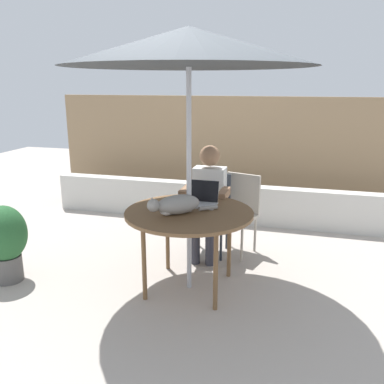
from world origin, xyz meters
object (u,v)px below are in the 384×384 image
Objects in this scene: chair_empty at (239,207)px; laptop at (201,198)px; patio_table at (189,217)px; chair_occupied at (211,207)px; cat at (175,205)px; potted_plant_near_fence at (5,239)px; person_seated at (208,196)px; patio_umbrella at (189,47)px.

chair_empty is 2.91× the size of laptop.
chair_empty is (0.30, 0.97, -0.18)m from patio_table.
chair_occupied is 1.07m from cat.
cat is 0.72× the size of potted_plant_near_fence.
cat is (-0.39, -1.08, 0.32)m from chair_empty.
person_seated reaches higher than cat.
person_seated is (0.00, -0.16, 0.17)m from chair_occupied.
laptop is (0.05, -0.51, 0.13)m from person_seated.
laptop is at bearing 77.48° from patio_table.
person_seated reaches higher than potted_plant_near_fence.
chair_occupied is 0.31m from chair_empty.
patio_umbrella reaches higher than potted_plant_near_fence.
patio_umbrella reaches higher than chair_occupied.
patio_umbrella is 1.31m from cat.
cat is at bearing -127.93° from patio_table.
cat is at bearing -95.02° from chair_occupied.
patio_umbrella reaches higher than chair_empty.
patio_table is at bearing 10.87° from potted_plant_near_fence.
potted_plant_near_fence is at bearing -169.13° from patio_umbrella.
patio_table is at bearing 0.00° from patio_umbrella.
potted_plant_near_fence is at bearing -162.13° from laptop.
chair_empty is at bearing 32.65° from potted_plant_near_fence.
cat is (-0.09, -1.02, 0.32)m from chair_occupied.
laptop is 0.39m from cat.
potted_plant_near_fence is at bearing -147.35° from chair_empty.
patio_table is at bearing -90.00° from person_seated.
person_seated reaches higher than chair_occupied.
chair_occupied is at bearing 84.98° from cat.
patio_umbrella is at bearing -107.48° from chair_empty.
potted_plant_near_fence is at bearing -147.89° from person_seated.
laptop reaches higher than patio_table.
laptop is (0.05, -0.67, 0.30)m from chair_occupied.
chair_empty is (0.30, 0.97, -1.62)m from patio_umbrella.
chair_empty is 1.63× the size of cat.
chair_occupied is 0.23m from person_seated.
laptop is at bearing -83.97° from person_seated.
chair_empty is 0.41m from person_seated.
patio_table is 1.44m from patio_umbrella.
chair_occupied is 0.73m from laptop.
cat is at bearing -127.93° from patio_umbrella.
chair_empty is at bearing 11.35° from chair_occupied.
potted_plant_near_fence is at bearing -169.13° from patio_table.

